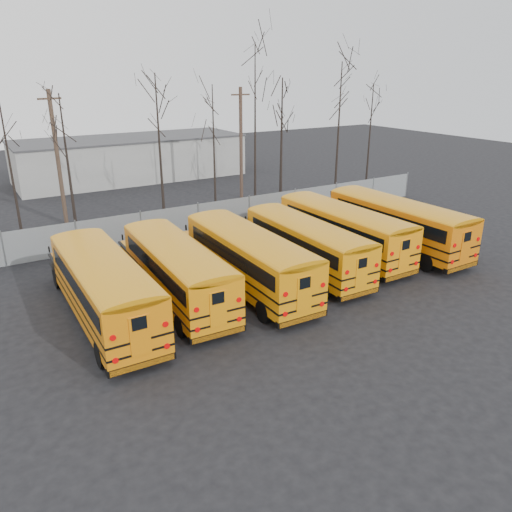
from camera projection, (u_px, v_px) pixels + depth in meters
ground at (304, 296)px, 24.49m from camera, size 120.00×120.00×0.00m
fence at (198, 218)px, 33.73m from camera, size 40.00×0.04×2.00m
distant_building at (131, 159)px, 50.33m from camera, size 22.00×8.00×4.00m
bus_a at (103, 283)px, 21.42m from camera, size 2.66×11.11×3.10m
bus_b at (175, 266)px, 23.45m from camera, size 2.89×10.78×2.99m
bus_c at (247, 255)px, 24.74m from camera, size 2.78×11.14×3.10m
bus_d at (304, 241)px, 26.97m from camera, size 2.64×10.52×2.93m
bus_e at (341, 227)px, 29.17m from camera, size 2.64×11.04×3.08m
bus_f at (395, 220)px, 30.30m from camera, size 2.74×11.39×3.18m
utility_pole_left at (58, 157)px, 34.52m from camera, size 1.61×0.58×9.24m
utility_pole_right at (241, 143)px, 41.80m from camera, size 1.63×0.28×9.14m
tree_2 at (9, 161)px, 31.36m from camera, size 0.26×0.26×10.04m
tree_3 at (68, 164)px, 33.25m from camera, size 0.26×0.26×9.04m
tree_4 at (160, 152)px, 34.44m from camera, size 0.26×0.26×10.25m
tree_5 at (214, 153)px, 36.10m from camera, size 0.26×0.26×9.49m
tree_6 at (255, 129)px, 38.15m from camera, size 0.26×0.26×12.28m
tree_7 at (281, 139)px, 42.05m from camera, size 0.26×0.26×9.84m
tree_8 at (338, 134)px, 40.53m from camera, size 0.26×0.26×11.04m
tree_9 at (369, 139)px, 44.38m from camera, size 0.26×0.26×9.35m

